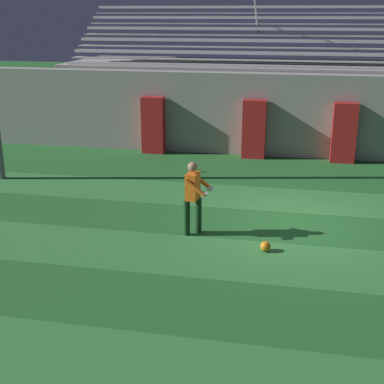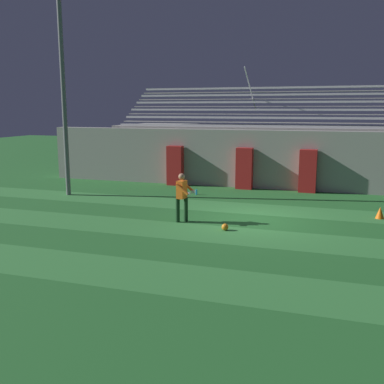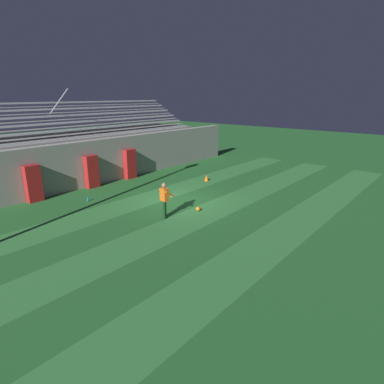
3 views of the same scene
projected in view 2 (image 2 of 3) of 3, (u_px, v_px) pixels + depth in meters
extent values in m
plane|color=#236028|center=(251.00, 220.00, 15.63)|extent=(80.00, 80.00, 0.00)
cube|color=#337A38|center=(202.00, 282.00, 10.02)|extent=(28.00, 1.93, 0.01)
cube|color=#337A38|center=(238.00, 236.00, 13.62)|extent=(28.00, 1.93, 0.01)
cube|color=#337A38|center=(260.00, 209.00, 17.23)|extent=(28.00, 1.93, 0.01)
cube|color=#999691|center=(277.00, 160.00, 21.45)|extent=(24.00, 0.60, 2.80)
cube|color=#B21E1E|center=(244.00, 168.00, 21.46)|extent=(0.78, 0.44, 1.97)
cube|color=#B21E1E|center=(308.00, 171.00, 20.56)|extent=(0.78, 0.44, 1.97)
cube|color=#B21E1E|center=(175.00, 166.00, 22.53)|extent=(0.78, 0.44, 1.97)
cube|color=#999691|center=(284.00, 153.00, 23.97)|extent=(18.00, 4.60, 2.90)
cube|color=#B7B7BC|center=(280.00, 126.00, 21.87)|extent=(17.10, 0.36, 0.10)
cube|color=#999691|center=(280.00, 131.00, 21.72)|extent=(17.10, 0.60, 0.04)
cube|color=#B7B7BC|center=(282.00, 118.00, 22.45)|extent=(17.10, 0.36, 0.10)
cube|color=#999691|center=(282.00, 123.00, 22.30)|extent=(17.10, 0.60, 0.04)
cube|color=#B7B7BC|center=(284.00, 110.00, 23.03)|extent=(17.10, 0.36, 0.10)
cube|color=#999691|center=(284.00, 114.00, 22.89)|extent=(17.10, 0.60, 0.04)
cube|color=#B7B7BC|center=(286.00, 102.00, 23.61)|extent=(17.10, 0.36, 0.10)
cube|color=#999691|center=(286.00, 106.00, 23.47)|extent=(17.10, 0.60, 0.04)
cube|color=#B7B7BC|center=(288.00, 95.00, 24.19)|extent=(17.10, 0.36, 0.10)
cube|color=#999691|center=(287.00, 99.00, 24.05)|extent=(17.10, 0.60, 0.04)
cube|color=#B7B7BC|center=(290.00, 88.00, 24.77)|extent=(17.10, 0.36, 0.10)
cube|color=#999691|center=(289.00, 92.00, 24.63)|extent=(17.10, 0.60, 0.04)
cylinder|color=#B7B7BC|center=(250.00, 89.00, 23.48)|extent=(0.06, 3.33, 2.05)
cylinder|color=slate|center=(64.00, 93.00, 19.31)|extent=(0.20, 0.20, 8.95)
cylinder|color=#143319|center=(186.00, 210.00, 15.32)|extent=(0.16, 0.16, 0.82)
cylinder|color=#143319|center=(178.00, 210.00, 15.21)|extent=(0.16, 0.16, 0.82)
cube|color=orange|center=(182.00, 189.00, 15.14)|extent=(0.29, 0.41, 0.60)
sphere|color=#A37556|center=(182.00, 177.00, 15.06)|extent=(0.22, 0.22, 0.22)
cylinder|color=orange|center=(189.00, 187.00, 15.28)|extent=(0.49, 0.15, 0.37)
cylinder|color=orange|center=(182.00, 189.00, 14.86)|extent=(0.49, 0.15, 0.37)
cube|color=silver|center=(193.00, 192.00, 15.19)|extent=(0.12, 0.12, 0.08)
cube|color=silver|center=(188.00, 194.00, 14.83)|extent=(0.12, 0.12, 0.08)
sphere|color=orange|center=(225.00, 227.00, 14.23)|extent=(0.22, 0.22, 0.22)
cone|color=orange|center=(380.00, 213.00, 15.74)|extent=(0.30, 0.30, 0.42)
cylinder|color=#1E8CD8|center=(197.00, 192.00, 20.14)|extent=(0.07, 0.07, 0.24)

